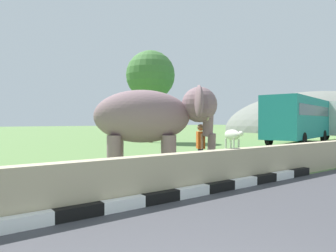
{
  "coord_description": "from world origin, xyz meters",
  "views": [
    {
      "loc": [
        -1.91,
        -1.52,
        1.75
      ],
      "look_at": [
        3.98,
        6.36,
        1.6
      ],
      "focal_mm": 33.04,
      "sensor_mm": 36.0,
      "label": 1
    }
  ],
  "objects": [
    {
      "name": "striped_curb",
      "position": [
        -0.35,
        3.83,
        0.12
      ],
      "size": [
        16.2,
        0.2,
        0.24
      ],
      "color": "white",
      "rests_on": "ground_plane"
    },
    {
      "name": "person_handler",
      "position": [
        5.27,
        6.23,
        0.93
      ],
      "size": [
        0.43,
        0.61,
        1.66
      ],
      "color": "navy",
      "rests_on": "ground_plane"
    },
    {
      "name": "bus_teal",
      "position": [
        20.51,
        11.59,
        2.08
      ],
      "size": [
        10.27,
        5.06,
        3.5
      ],
      "color": "teal",
      "rests_on": "ground_plane"
    },
    {
      "name": "elephant",
      "position": [
        3.69,
        6.76,
        1.87
      ],
      "size": [
        3.95,
        3.55,
        2.88
      ],
      "color": "slate",
      "rests_on": "ground_plane"
    },
    {
      "name": "hill_east",
      "position": [
        55.0,
        27.42,
        0.0
      ],
      "size": [
        38.83,
        31.06,
        14.37
      ],
      "color": "slate",
      "rests_on": "ground_plane"
    },
    {
      "name": "cow_near",
      "position": [
        12.97,
        11.6,
        0.87
      ],
      "size": [
        0.98,
        1.93,
        1.23
      ],
      "color": "beige",
      "rests_on": "ground_plane"
    },
    {
      "name": "barrier_parapet",
      "position": [
        2.0,
        4.13,
        0.5
      ],
      "size": [
        28.0,
        0.36,
        1.0
      ],
      "primitive_type": "cube",
      "color": "tan",
      "rests_on": "ground_plane"
    },
    {
      "name": "tree_distant",
      "position": [
        12.19,
        19.76,
        5.51
      ],
      "size": [
        4.03,
        4.03,
        7.56
      ],
      "color": "brown",
      "rests_on": "ground_plane"
    }
  ]
}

